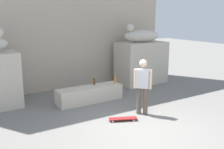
{
  "coord_description": "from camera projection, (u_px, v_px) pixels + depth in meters",
  "views": [
    {
      "loc": [
        -4.04,
        -5.0,
        2.95
      ],
      "look_at": [
        0.32,
        1.92,
        1.1
      ],
      "focal_mm": 42.83,
      "sensor_mm": 36.0,
      "label": 1
    }
  ],
  "objects": [
    {
      "name": "bottle_orange",
      "position": [
        115.0,
        80.0,
        9.59
      ],
      "size": [
        0.07,
        0.07,
        0.31
      ],
      "color": "orange",
      "rests_on": "ledge_block"
    },
    {
      "name": "pedestal_right",
      "position": [
        141.0,
        63.0,
        11.6
      ],
      "size": [
        2.07,
        1.23,
        1.79
      ],
      "primitive_type": "cube",
      "color": "beige",
      "rests_on": "ground_plane"
    },
    {
      "name": "skater",
      "position": [
        143.0,
        84.0,
        7.89
      ],
      "size": [
        0.4,
        0.42,
        1.67
      ],
      "rotation": [
        0.0,
        0.0,
        5.46
      ],
      "color": "brown",
      "rests_on": "ground_plane"
    },
    {
      "name": "facade_wall",
      "position": [
        60.0,
        1.0,
        10.41
      ],
      "size": [
        9.29,
        0.6,
        6.89
      ],
      "primitive_type": "cube",
      "color": "#BAAA95",
      "rests_on": "ground_plane"
    },
    {
      "name": "skateboard",
      "position": [
        123.0,
        119.0,
        7.56
      ],
      "size": [
        0.81,
        0.51,
        0.08
      ],
      "rotation": [
        0.0,
        0.0,
        5.87
      ],
      "color": "maroon",
      "rests_on": "ground_plane"
    },
    {
      "name": "ledge_block",
      "position": [
        90.0,
        94.0,
        9.19
      ],
      "size": [
        2.3,
        0.65,
        0.52
      ],
      "primitive_type": "cube",
      "color": "beige",
      "rests_on": "ground_plane"
    },
    {
      "name": "ground_plane",
      "position": [
        141.0,
        131.0,
        6.88
      ],
      "size": [
        40.0,
        40.0,
        0.0
      ],
      "primitive_type": "plane",
      "color": "slate"
    },
    {
      "name": "bottle_brown",
      "position": [
        94.0,
        81.0,
        9.37
      ],
      "size": [
        0.06,
        0.06,
        0.3
      ],
      "color": "#593314",
      "rests_on": "ledge_block"
    },
    {
      "name": "statue_reclining_right",
      "position": [
        141.0,
        35.0,
        11.32
      ],
      "size": [
        1.68,
        0.87,
        0.78
      ],
      "rotation": [
        0.0,
        0.0,
        2.94
      ],
      "color": "beige",
      "rests_on": "pedestal_right"
    }
  ]
}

